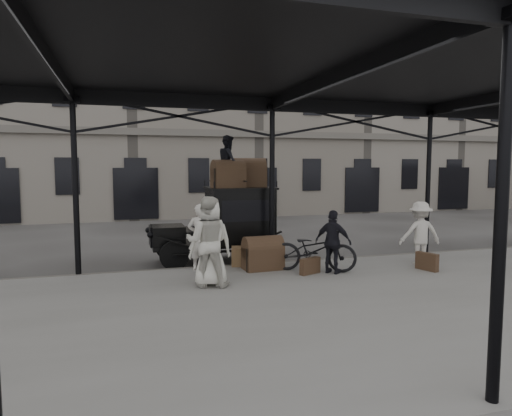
{
  "coord_description": "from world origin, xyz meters",
  "views": [
    {
      "loc": [
        -3.97,
        -9.76,
        2.8
      ],
      "look_at": [
        -0.58,
        1.6,
        1.7
      ],
      "focal_mm": 32.0,
      "sensor_mm": 36.0,
      "label": 1
    }
  ],
  "objects_px": {
    "bicycle": "(314,250)",
    "steamer_trunk_roof_near": "(228,176)",
    "porter_left": "(200,237)",
    "steamer_trunk_platform": "(263,255)",
    "porter_official": "(333,242)",
    "taxi": "(229,221)"
  },
  "relations": [
    {
      "from": "bicycle",
      "to": "steamer_trunk_roof_near",
      "type": "distance_m",
      "value": 3.33
    },
    {
      "from": "porter_left",
      "to": "steamer_trunk_platform",
      "type": "height_order",
      "value": "porter_left"
    },
    {
      "from": "steamer_trunk_roof_near",
      "to": "porter_official",
      "type": "bearing_deg",
      "value": -59.65
    },
    {
      "from": "steamer_trunk_platform",
      "to": "porter_official",
      "type": "bearing_deg",
      "value": -34.56
    },
    {
      "from": "taxi",
      "to": "steamer_trunk_roof_near",
      "type": "relative_size",
      "value": 4.07
    },
    {
      "from": "steamer_trunk_roof_near",
      "to": "steamer_trunk_platform",
      "type": "bearing_deg",
      "value": -80.82
    },
    {
      "from": "taxi",
      "to": "steamer_trunk_roof_near",
      "type": "bearing_deg",
      "value": -108.07
    },
    {
      "from": "porter_left",
      "to": "steamer_trunk_platform",
      "type": "relative_size",
      "value": 1.73
    },
    {
      "from": "porter_official",
      "to": "bicycle",
      "type": "xyz_separation_m",
      "value": [
        -0.36,
        0.34,
        -0.23
      ]
    },
    {
      "from": "taxi",
      "to": "porter_official",
      "type": "distance_m",
      "value": 3.44
    },
    {
      "from": "taxi",
      "to": "bicycle",
      "type": "relative_size",
      "value": 1.74
    },
    {
      "from": "porter_left",
      "to": "steamer_trunk_roof_near",
      "type": "height_order",
      "value": "steamer_trunk_roof_near"
    },
    {
      "from": "porter_left",
      "to": "steamer_trunk_roof_near",
      "type": "xyz_separation_m",
      "value": [
        1.04,
        1.28,
        1.51
      ]
    },
    {
      "from": "porter_official",
      "to": "steamer_trunk_platform",
      "type": "xyz_separation_m",
      "value": [
        -1.52,
        0.92,
        -0.42
      ]
    },
    {
      "from": "porter_left",
      "to": "steamer_trunk_platform",
      "type": "xyz_separation_m",
      "value": [
        1.55,
        -0.38,
        -0.49
      ]
    },
    {
      "from": "bicycle",
      "to": "steamer_trunk_platform",
      "type": "height_order",
      "value": "bicycle"
    },
    {
      "from": "taxi",
      "to": "porter_left",
      "type": "bearing_deg",
      "value": -126.3
    },
    {
      "from": "porter_official",
      "to": "porter_left",
      "type": "bearing_deg",
      "value": 23.86
    },
    {
      "from": "porter_left",
      "to": "porter_official",
      "type": "distance_m",
      "value": 3.34
    },
    {
      "from": "porter_official",
      "to": "bicycle",
      "type": "bearing_deg",
      "value": 3.19
    },
    {
      "from": "bicycle",
      "to": "steamer_trunk_roof_near",
      "type": "height_order",
      "value": "steamer_trunk_roof_near"
    },
    {
      "from": "bicycle",
      "to": "steamer_trunk_platform",
      "type": "relative_size",
      "value": 2.14
    }
  ]
}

